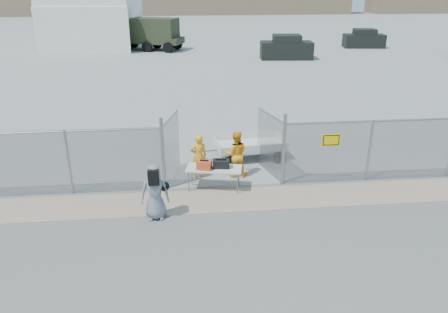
{
  "coord_description": "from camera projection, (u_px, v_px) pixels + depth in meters",
  "views": [
    {
      "loc": [
        -1.37,
        -11.28,
        6.57
      ],
      "look_at": [
        0.0,
        2.0,
        1.1
      ],
      "focal_mm": 35.0,
      "sensor_mm": 36.0,
      "label": 1
    }
  ],
  "objects": [
    {
      "name": "utility_trailer",
      "position": [
        250.0,
        148.0,
        17.08
      ],
      "size": [
        3.63,
        2.15,
        0.84
      ],
      "primitive_type": null,
      "rotation": [
        0.0,
        0.0,
        0.11
      ],
      "color": "silver",
      "rests_on": "ground"
    },
    {
      "name": "ground",
      "position": [
        231.0,
        216.0,
        13.01
      ],
      "size": [
        160.0,
        160.0,
        0.0
      ],
      "primitive_type": "plane",
      "color": "#505050"
    },
    {
      "name": "quonset_hangar",
      "position": [
        97.0,
        4.0,
        47.36
      ],
      "size": [
        9.0,
        18.0,
        8.0
      ],
      "primitive_type": null,
      "color": "white",
      "rests_on": "ground"
    },
    {
      "name": "black_duffel",
      "position": [
        221.0,
        164.0,
        14.36
      ],
      "size": [
        0.59,
        0.39,
        0.27
      ],
      "primitive_type": "cube",
      "rotation": [
        0.0,
        0.0,
        -0.12
      ],
      "color": "black",
      "rests_on": "folding_table"
    },
    {
      "name": "tarmac_inside",
      "position": [
        189.0,
        38.0,
        51.67
      ],
      "size": [
        160.0,
        80.0,
        0.01
      ],
      "primitive_type": "cube",
      "color": "gray",
      "rests_on": "ground"
    },
    {
      "name": "parked_vehicle_mid",
      "position": [
        364.0,
        39.0,
        44.13
      ],
      "size": [
        4.17,
        2.26,
        1.8
      ],
      "primitive_type": null,
      "rotation": [
        0.0,
        0.0,
        -0.12
      ],
      "color": "black",
      "rests_on": "ground"
    },
    {
      "name": "orange_bag",
      "position": [
        204.0,
        165.0,
        14.24
      ],
      "size": [
        0.53,
        0.42,
        0.29
      ],
      "primitive_type": "cube",
      "rotation": [
        0.0,
        0.0,
        -0.29
      ],
      "color": "#D74C21",
      "rests_on": "folding_table"
    },
    {
      "name": "chain_link_fence",
      "position": [
        224.0,
        156.0,
        14.43
      ],
      "size": [
        40.0,
        0.2,
        2.2
      ],
      "primitive_type": null,
      "color": "gray",
      "rests_on": "ground"
    },
    {
      "name": "military_truck",
      "position": [
        150.0,
        34.0,
        42.4
      ],
      "size": [
        6.78,
        4.48,
        3.03
      ],
      "primitive_type": null,
      "rotation": [
        0.0,
        0.0,
        -0.37
      ],
      "color": "#2A311E",
      "rests_on": "ground"
    },
    {
      "name": "visitor",
      "position": [
        155.0,
        192.0,
        12.6
      ],
      "size": [
        0.83,
        0.54,
        1.68
      ],
      "primitive_type": "imported",
      "rotation": [
        0.0,
        0.0,
        0.01
      ],
      "color": "slate",
      "rests_on": "ground"
    },
    {
      "name": "security_worker_right",
      "position": [
        236.0,
        154.0,
        15.32
      ],
      "size": [
        0.88,
        0.71,
        1.69
      ],
      "primitive_type": "imported",
      "rotation": [
        0.0,
        0.0,
        3.05
      ],
      "color": "#FFA51C",
      "rests_on": "ground"
    },
    {
      "name": "folding_table",
      "position": [
        214.0,
        178.0,
        14.54
      ],
      "size": [
        1.93,
        1.12,
        0.77
      ],
      "primitive_type": null,
      "rotation": [
        0.0,
        0.0,
        -0.21
      ],
      "color": "silver",
      "rests_on": "ground"
    },
    {
      "name": "dirt_strip",
      "position": [
        227.0,
        200.0,
        13.92
      ],
      "size": [
        44.0,
        1.6,
        0.01
      ],
      "primitive_type": "cube",
      "color": "gray",
      "rests_on": "ground"
    },
    {
      "name": "security_worker_left",
      "position": [
        199.0,
        156.0,
        15.25
      ],
      "size": [
        0.63,
        0.46,
        1.59
      ],
      "primitive_type": "imported",
      "rotation": [
        0.0,
        0.0,
        3.28
      ],
      "color": "#FFA51C",
      "rests_on": "ground"
    },
    {
      "name": "parked_vehicle_near",
      "position": [
        286.0,
        47.0,
        37.87
      ],
      "size": [
        4.6,
        2.39,
        2.01
      ],
      "primitive_type": null,
      "rotation": [
        0.0,
        0.0,
        -0.09
      ],
      "color": "black",
      "rests_on": "ground"
    }
  ]
}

